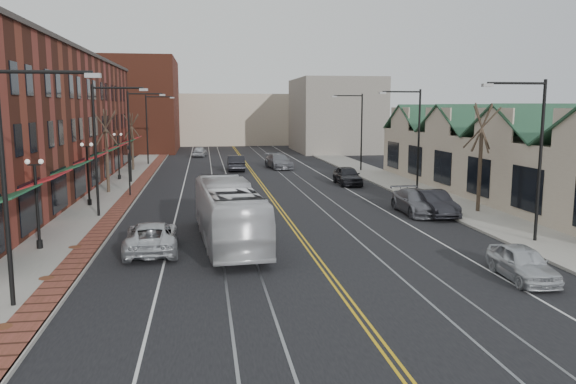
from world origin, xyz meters
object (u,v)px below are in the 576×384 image
object	(u,v)px
transit_bus	(229,213)
parked_car_b	(433,203)
parked_car_a	(522,263)
parked_car_d	(347,176)
parked_car_c	(417,202)
parked_suv	(152,237)

from	to	relation	value
transit_bus	parked_car_b	size ratio (longest dim) A/B	2.29
parked_car_a	parked_car_d	bearing A→B (deg)	94.58
parked_car_c	parked_car_a	bearing A→B (deg)	-93.74
transit_bus	parked_car_b	distance (m)	14.18
parked_car_a	parked_car_b	xyz separation A→B (m)	(1.80, 13.13, 0.11)
transit_bus	parked_car_d	world-z (taller)	transit_bus
parked_car_b	parked_car_c	distance (m)	1.09
parked_suv	parked_car_d	distance (m)	25.89
transit_bus	parked_car_c	xyz separation A→B (m)	(12.30, 6.11, -0.77)
parked_car_d	transit_bus	bearing A→B (deg)	-118.67
parked_car_a	parked_car_d	world-z (taller)	parked_car_d
parked_car_a	parked_car_d	xyz separation A→B (m)	(0.00, 27.69, 0.13)
transit_bus	parked_car_a	distance (m)	13.73
parked_car_a	parked_car_d	distance (m)	27.69
parked_suv	parked_car_b	xyz separation A→B (m)	(16.80, 6.54, 0.07)
transit_bus	parked_suv	bearing A→B (deg)	13.16
transit_bus	parked_car_a	size ratio (longest dim) A/B	2.76
parked_suv	parked_car_d	xyz separation A→B (m)	(15.00, 21.11, 0.09)
parked_car_d	parked_suv	bearing A→B (deg)	-124.53
parked_suv	parked_car_b	size ratio (longest dim) A/B	1.08
parked_suv	parked_car_c	distance (m)	17.57
parked_car_d	parked_car_b	bearing A→B (deg)	-82.08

